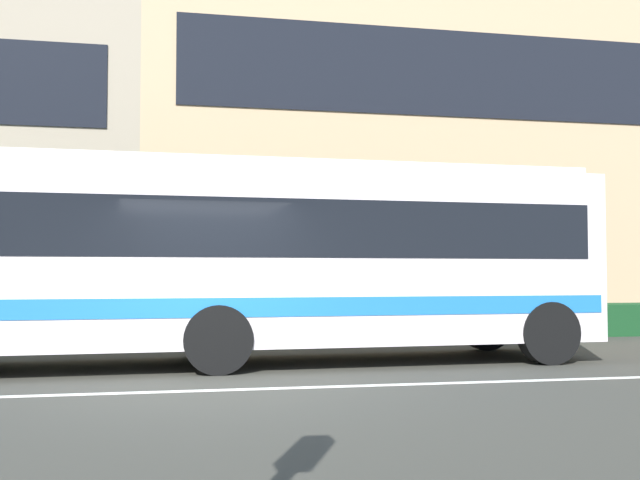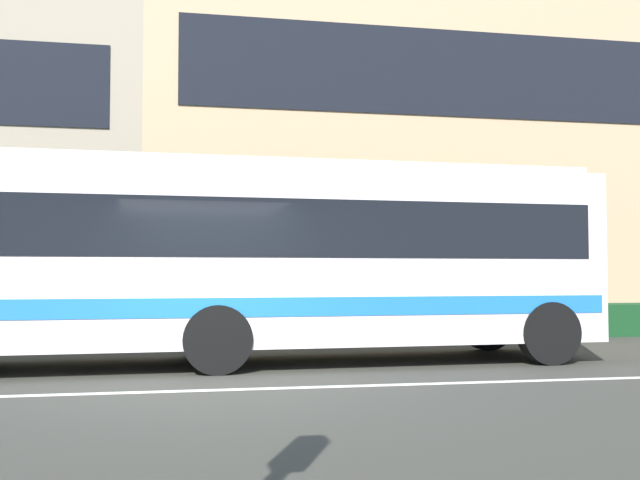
# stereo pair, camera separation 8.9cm
# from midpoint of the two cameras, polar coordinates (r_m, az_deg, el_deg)

# --- Properties ---
(ground_plane) EXTENTS (160.00, 160.00, 0.00)m
(ground_plane) POSITION_cam_midpoint_polar(r_m,az_deg,el_deg) (9.43, -8.07, -11.42)
(ground_plane) COLOR #393831
(lane_centre_line) EXTENTS (60.00, 0.16, 0.01)m
(lane_centre_line) POSITION_cam_midpoint_polar(r_m,az_deg,el_deg) (9.43, -8.07, -11.40)
(lane_centre_line) COLOR silver
(lane_centre_line) RESTS_ON ground_plane
(hedge_row_far) EXTENTS (21.78, 1.10, 0.73)m
(hedge_row_far) POSITION_cam_midpoint_polar(r_m,az_deg,el_deg) (15.91, -7.77, -6.48)
(hedge_row_far) COLOR #16431F
(hedge_row_far) RESTS_ON ground_plane
(apartment_block_right) EXTENTS (22.10, 8.56, 12.03)m
(apartment_block_right) POSITION_cam_midpoint_polar(r_m,az_deg,el_deg) (25.88, 12.56, 7.64)
(apartment_block_right) COLOR tan
(apartment_block_right) RESTS_ON ground_plane
(transit_bus) EXTENTS (11.23, 2.85, 3.19)m
(transit_bus) POSITION_cam_midpoint_polar(r_m,az_deg,el_deg) (11.96, -4.85, -1.11)
(transit_bus) COLOR silver
(transit_bus) RESTS_ON ground_plane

